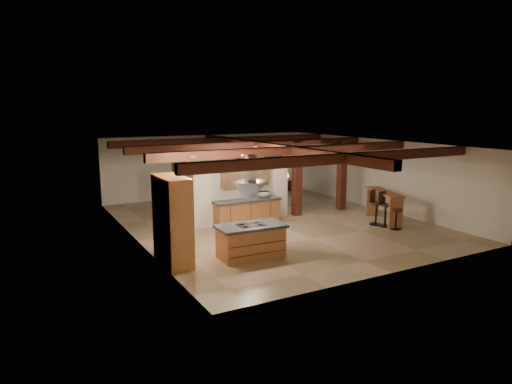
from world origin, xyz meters
The scene contains 23 objects.
ground centered at (0.00, 0.00, 0.00)m, with size 12.00×12.00×0.00m, color tan.
room_walls centered at (0.00, 0.00, 1.78)m, with size 12.00×12.00×12.00m.
ceiling_beams centered at (0.00, 0.00, 2.76)m, with size 10.00×12.00×0.28m.
timber_posts centered at (2.50, 0.50, 1.76)m, with size 2.50×0.30×2.90m.
partition_wall centered at (-1.00, 0.50, 1.10)m, with size 3.80×0.18×2.20m, color silver.
pantry_cabinet centered at (-4.67, -2.60, 1.20)m, with size 0.67×1.60×2.40m.
back_counter centered at (-1.00, 0.11, 0.48)m, with size 2.50×0.66×0.94m.
upper_display_cabinet centered at (-1.00, 0.31, 1.85)m, with size 1.80×0.36×0.95m.
range_hood centered at (-2.57, -3.13, 1.78)m, with size 1.10×1.10×1.40m.
back_windows centered at (2.80, 5.93, 1.50)m, with size 2.70×0.07×1.70m.
framed_art centered at (-1.50, 5.94, 1.70)m, with size 0.65×0.05×0.85m.
recessed_cans centered at (-2.53, -1.93, 2.87)m, with size 3.16×2.46×0.03m.
kitchen_island centered at (-2.57, -3.13, 0.48)m, with size 1.96×1.09×0.95m.
dining_table centered at (0.04, 3.04, 0.30)m, with size 1.68×0.94×0.59m, color #3C1D0F.
sofa centered at (2.66, 5.50, 0.28)m, with size 1.91×0.75×0.56m, color black.
microwave centered at (-0.31, 0.11, 1.05)m, with size 0.41×0.28×0.23m, color #AFAFB4.
bar_counter centered at (3.61, -1.93, 0.78)m, with size 1.26×2.25×1.15m.
side_table centered at (4.03, 5.42, 0.26)m, with size 0.42×0.42×0.52m, color #3F1C0F.
table_lamp centered at (4.03, 5.42, 0.75)m, with size 0.28×0.28×0.33m.
bar_stool_a centered at (3.25, -2.88, 0.55)m, with size 0.40×0.41×1.09m.
bar_stool_b centered at (3.20, -2.40, 0.63)m, with size 0.43×0.44×1.23m.
bar_stool_c centered at (3.06, -2.08, 0.64)m, with size 0.46×0.47×1.25m.
dining_chairs centered at (0.04, 3.04, 0.68)m, with size 2.50×2.50×1.33m.
Camera 1 is at (-8.39, -14.07, 4.18)m, focal length 32.00 mm.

